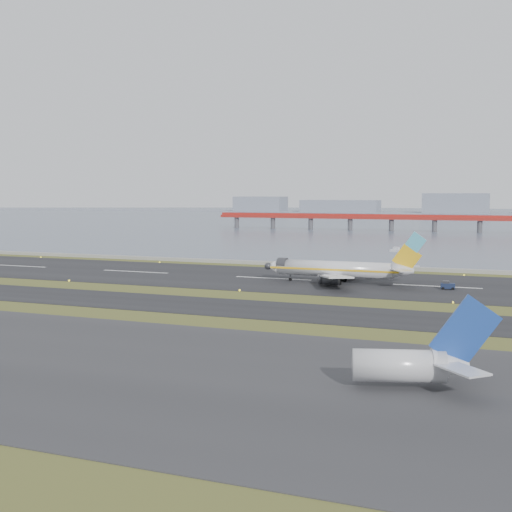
{
  "coord_description": "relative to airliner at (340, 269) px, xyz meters",
  "views": [
    {
      "loc": [
        52.35,
        -121.84,
        21.38
      ],
      "look_at": [
        -1.6,
        22.0,
        6.45
      ],
      "focal_mm": 45.0,
      "sensor_mm": 36.0,
      "label": 1
    }
  ],
  "objects": [
    {
      "name": "ground",
      "position": [
        -17.94,
        -27.18,
        -3.46
      ],
      "size": [
        1000.0,
        1000.0,
        0.0
      ],
      "primitive_type": "plane",
      "color": "#3D4B1B",
      "rests_on": "ground"
    },
    {
      "name": "apron_strip",
      "position": [
        -17.94,
        -82.18,
        -3.41
      ],
      "size": [
        1000.0,
        50.0,
        0.1
      ],
      "primitive_type": "cube",
      "color": "#2A2A2C",
      "rests_on": "ground"
    },
    {
      "name": "taxiway_strip",
      "position": [
        -17.94,
        -39.18,
        -3.41
      ],
      "size": [
        1000.0,
        18.0,
        0.1
      ],
      "primitive_type": "cube",
      "color": "black",
      "rests_on": "ground"
    },
    {
      "name": "runway_strip",
      "position": [
        -17.94,
        2.82,
        -3.41
      ],
      "size": [
        1000.0,
        45.0,
        0.1
      ],
      "primitive_type": "cube",
      "color": "black",
      "rests_on": "ground"
    },
    {
      "name": "seawall",
      "position": [
        -17.94,
        32.82,
        -2.96
      ],
      "size": [
        1000.0,
        2.5,
        1.0
      ],
      "primitive_type": "cube",
      "color": "gray",
      "rests_on": "ground"
    },
    {
      "name": "bay_water",
      "position": [
        -17.94,
        432.82,
        -3.46
      ],
      "size": [
        1400.0,
        800.0,
        1.3
      ],
      "primitive_type": "cube",
      "color": "#465264",
      "rests_on": "ground"
    },
    {
      "name": "red_pier",
      "position": [
        2.06,
        222.82,
        3.82
      ],
      "size": [
        260.0,
        5.0,
        10.2
      ],
      "color": "#A9231C",
      "rests_on": "ground"
    },
    {
      "name": "far_shoreline",
      "position": [
        -4.32,
        592.82,
        2.61
      ],
      "size": [
        1400.0,
        80.0,
        60.5
      ],
      "color": "gray",
      "rests_on": "ground"
    },
    {
      "name": "airliner",
      "position": [
        0.0,
        0.0,
        0.0
      ],
      "size": [
        38.52,
        32.89,
        12.8
      ],
      "color": "silver",
      "rests_on": "ground"
    },
    {
      "name": "pushback_tug",
      "position": [
        24.69,
        -0.96,
        -2.5
      ],
      "size": [
        3.25,
        2.12,
        1.97
      ],
      "rotation": [
        0.0,
        0.0,
        0.11
      ],
      "color": "#16203D",
      "rests_on": "ground"
    },
    {
      "name": "second_airliner_tail",
      "position": [
        26.88,
        -78.64,
        -0.57
      ],
      "size": [
        15.81,
        12.79,
        9.86
      ],
      "rotation": [
        0.0,
        0.0,
        0.27
      ],
      "color": "silver",
      "rests_on": "ground"
    },
    {
      "name": "workboat_near",
      "position": [
        1.33,
        90.27,
        -2.9
      ],
      "size": [
        7.6,
        3.72,
        1.77
      ],
      "rotation": [
        0.0,
        0.0,
        -0.2
      ],
      "color": "silver",
      "rests_on": "ground"
    }
  ]
}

